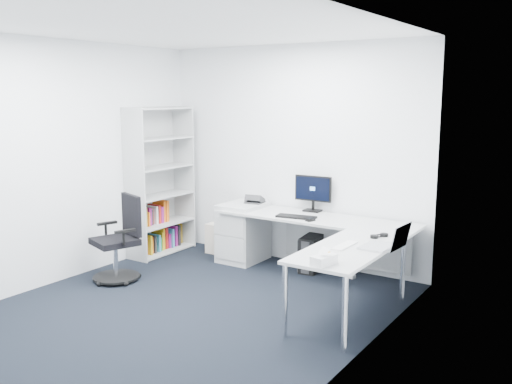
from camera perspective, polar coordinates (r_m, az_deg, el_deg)
The scene contains 21 objects.
ground at distance 5.76m, azimuth -7.14°, elevation -11.73°, with size 4.20×4.20×0.00m, color black.
ceiling at distance 5.39m, azimuth -7.78°, elevation 16.04°, with size 4.20×4.20×0.00m, color white.
wall_back at distance 7.12m, azimuth 3.63°, elevation 3.70°, with size 3.60×0.02×2.70m, color white.
wall_left at distance 6.71m, azimuth -19.21°, elevation 2.80°, with size 0.02×4.20×2.70m, color white.
wall_right at distance 4.46m, azimuth 10.39°, elevation -0.13°, with size 0.02×4.20×2.70m, color white.
l_desk at distance 6.45m, azimuth 4.71°, elevation -6.07°, with size 2.37×1.32×0.69m, color #B3B5B5, non-canonical shape.
drawer_pedestal at distance 7.27m, azimuth -1.28°, elevation -4.02°, with size 0.48×0.60×0.74m, color #B3B5B5.
bookshelf at distance 7.61m, azimuth -9.58°, elevation 1.09°, with size 0.38×0.97×1.94m, color #B2B4B4, non-canonical shape.
task_chair at distance 6.64m, azimuth -13.95°, elevation -4.59°, with size 0.55×0.55×0.97m, color black, non-canonical shape.
black_pc_tower at distance 6.92m, azimuth 5.62°, elevation -6.09°, with size 0.19×0.44×0.43m, color black.
beige_pc_tower at distance 7.76m, azimuth -3.66°, elevation -4.44°, with size 0.19×0.42×0.40m, color beige.
power_strip at distance 6.83m, azimuth 8.55°, elevation -8.07°, with size 0.37×0.06×0.04m, color white.
monitor at distance 6.93m, azimuth 5.69°, elevation -0.11°, with size 0.47×0.15×0.45m, color black, non-canonical shape.
black_keyboard at distance 6.61m, azimuth 4.05°, elevation -2.48°, with size 0.46×0.16×0.02m, color black.
mouse at distance 6.45m, azimuth 5.45°, elevation -2.77°, with size 0.06×0.10×0.03m, color black.
desk_phone at distance 7.24m, azimuth -0.12°, elevation -0.86°, with size 0.21×0.21×0.15m, color #2C2C2F, non-canonical shape.
laptop at distance 5.43m, azimuth 12.10°, elevation -4.12°, with size 0.37×0.36×0.26m, color #BABBC1, non-canonical shape.
white_keyboard at distance 5.45m, azimuth 8.88°, elevation -5.31°, with size 0.11×0.37×0.01m, color white.
headphones at distance 5.84m, azimuth 12.23°, elevation -4.20°, with size 0.12×0.20×0.05m, color black, non-canonical shape.
orange_fruit at distance 4.94m, azimuth 7.22°, elevation -6.40°, with size 0.09×0.09×0.09m, color orange.
tissue_box at distance 4.85m, azimuth 6.81°, elevation -6.76°, with size 0.12×0.23×0.08m, color white.
Camera 1 is at (3.49, -4.06, 2.11)m, focal length 40.00 mm.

